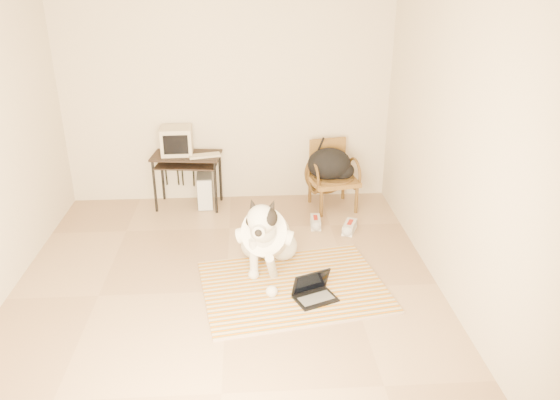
{
  "coord_description": "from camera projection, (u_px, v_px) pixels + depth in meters",
  "views": [
    {
      "loc": [
        0.22,
        -4.34,
        2.8
      ],
      "look_at": [
        0.53,
        0.49,
        0.7
      ],
      "focal_mm": 35.0,
      "sensor_mm": 36.0,
      "label": 1
    }
  ],
  "objects": [
    {
      "name": "wall_back",
      "position": [
        227.0,
        94.0,
        6.59
      ],
      "size": [
        4.5,
        0.0,
        4.5
      ],
      "primitive_type": "plane",
      "rotation": [
        1.57,
        0.0,
        0.0
      ],
      "color": "beige",
      "rests_on": "floor"
    },
    {
      "name": "dog",
      "position": [
        267.0,
        236.0,
        5.34
      ],
      "size": [
        0.59,
        1.22,
        0.87
      ],
      "color": "silver",
      "rests_on": "rug"
    },
    {
      "name": "rug",
      "position": [
        293.0,
        286.0,
        5.13
      ],
      "size": [
        1.86,
        1.54,
        0.02
      ],
      "color": "#BC6207",
      "rests_on": "floor"
    },
    {
      "name": "wall_right",
      "position": [
        455.0,
        149.0,
        4.65
      ],
      "size": [
        0.0,
        4.5,
        4.5
      ],
      "primitive_type": "plane",
      "rotation": [
        1.57,
        0.0,
        -1.57
      ],
      "color": "beige",
      "rests_on": "floor"
    },
    {
      "name": "backpack",
      "position": [
        331.0,
        165.0,
        6.6
      ],
      "size": [
        0.57,
        0.44,
        0.39
      ],
      "color": "black",
      "rests_on": "rattan_chair"
    },
    {
      "name": "laptop",
      "position": [
        314.0,
        292.0,
        4.92
      ],
      "size": [
        0.43,
        0.38,
        0.25
      ],
      "color": "black",
      "rests_on": "rug"
    },
    {
      "name": "sneaker_left",
      "position": [
        316.0,
        222.0,
        6.32
      ],
      "size": [
        0.13,
        0.29,
        0.1
      ],
      "color": "silver",
      "rests_on": "floor"
    },
    {
      "name": "crt_monitor",
      "position": [
        177.0,
        140.0,
        6.57
      ],
      "size": [
        0.38,
        0.37,
        0.33
      ],
      "color": "#B6A68E",
      "rests_on": "computer_desk"
    },
    {
      "name": "wall_front",
      "position": [
        202.0,
        312.0,
        2.48
      ],
      "size": [
        4.5,
        0.0,
        4.5
      ],
      "primitive_type": "plane",
      "rotation": [
        -1.57,
        0.0,
        0.0
      ],
      "color": "beige",
      "rests_on": "floor"
    },
    {
      "name": "computer_desk",
      "position": [
        187.0,
        162.0,
        6.63
      ],
      "size": [
        0.86,
        0.54,
        0.68
      ],
      "color": "black",
      "rests_on": "floor"
    },
    {
      "name": "rattan_chair",
      "position": [
        332.0,
        175.0,
        6.7
      ],
      "size": [
        0.63,
        0.62,
        0.82
      ],
      "color": "olive",
      "rests_on": "floor"
    },
    {
      "name": "sneaker_right",
      "position": [
        350.0,
        227.0,
        6.2
      ],
      "size": [
        0.23,
        0.32,
        0.1
      ],
      "color": "silver",
      "rests_on": "floor"
    },
    {
      "name": "desk_keyboard",
      "position": [
        205.0,
        156.0,
        6.52
      ],
      "size": [
        0.4,
        0.22,
        0.02
      ],
      "primitive_type": "cube",
      "rotation": [
        0.0,
        0.0,
        0.24
      ],
      "color": "#B6A68E",
      "rests_on": "computer_desk"
    },
    {
      "name": "floor",
      "position": [
        226.0,
        291.0,
        5.07
      ],
      "size": [
        4.5,
        4.5,
        0.0
      ],
      "primitive_type": "plane",
      "color": "#9C7D5F",
      "rests_on": "ground"
    },
    {
      "name": "pc_tower",
      "position": [
        205.0,
        189.0,
        6.83
      ],
      "size": [
        0.2,
        0.44,
        0.41
      ],
      "color": "#535356",
      "rests_on": "floor"
    }
  ]
}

